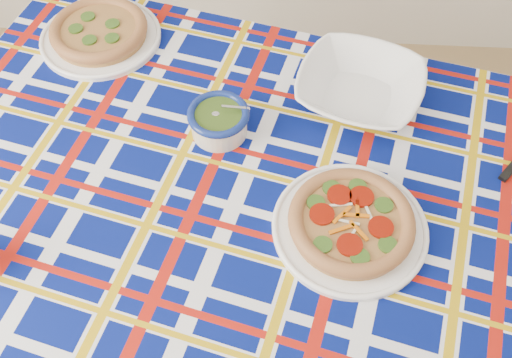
# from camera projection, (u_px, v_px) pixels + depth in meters

# --- Properties ---
(dining_table) EXTENTS (1.95, 1.48, 0.81)m
(dining_table) POSITION_uv_depth(u_px,v_px,m) (275.00, 217.00, 1.33)
(dining_table) COLOR brown
(dining_table) RESTS_ON floor
(tablecloth) EXTENTS (1.99, 1.52, 0.12)m
(tablecloth) POSITION_uv_depth(u_px,v_px,m) (275.00, 211.00, 1.31)
(tablecloth) COLOR #05105E
(tablecloth) RESTS_ON dining_table
(main_focaccia_plate) EXTENTS (0.44, 0.44, 0.07)m
(main_focaccia_plate) POSITION_uv_depth(u_px,v_px,m) (351.00, 222.00, 1.19)
(main_focaccia_plate) COLOR #9F6C38
(main_focaccia_plate) RESTS_ON tablecloth
(pesto_bowl) EXTENTS (0.19, 0.19, 0.09)m
(pesto_bowl) POSITION_uv_depth(u_px,v_px,m) (219.00, 120.00, 1.34)
(pesto_bowl) COLOR #243B10
(pesto_bowl) RESTS_ON tablecloth
(serving_bowl) EXTENTS (0.39, 0.39, 0.08)m
(serving_bowl) POSITION_uv_depth(u_px,v_px,m) (360.00, 88.00, 1.41)
(serving_bowl) COLOR white
(serving_bowl) RESTS_ON tablecloth
(second_focaccia_plate) EXTENTS (0.40, 0.40, 0.06)m
(second_focaccia_plate) POSITION_uv_depth(u_px,v_px,m) (99.00, 31.00, 1.54)
(second_focaccia_plate) COLOR #9F6C38
(second_focaccia_plate) RESTS_ON tablecloth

